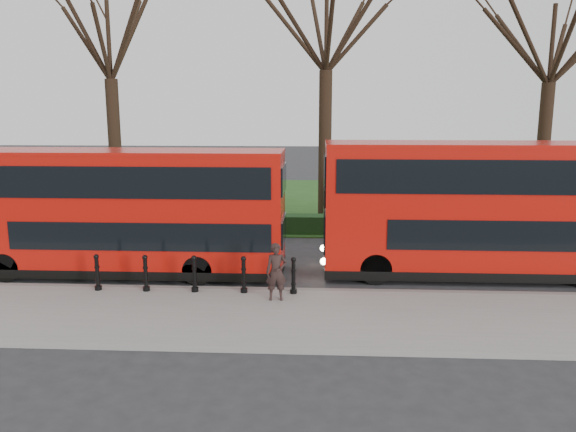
# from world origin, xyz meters

# --- Properties ---
(ground) EXTENTS (120.00, 120.00, 0.00)m
(ground) POSITION_xyz_m (0.00, 0.00, 0.00)
(ground) COLOR #28282B
(ground) RESTS_ON ground
(pavement) EXTENTS (60.00, 4.00, 0.15)m
(pavement) POSITION_xyz_m (0.00, -3.00, 0.07)
(pavement) COLOR gray
(pavement) RESTS_ON ground
(kerb) EXTENTS (60.00, 0.25, 0.16)m
(kerb) POSITION_xyz_m (0.00, -1.00, 0.07)
(kerb) COLOR slate
(kerb) RESTS_ON ground
(grass_verge) EXTENTS (60.00, 18.00, 0.06)m
(grass_verge) POSITION_xyz_m (0.00, 15.00, 0.03)
(grass_verge) COLOR #204617
(grass_verge) RESTS_ON ground
(hedge) EXTENTS (60.00, 0.90, 0.80)m
(hedge) POSITION_xyz_m (0.00, 6.80, 0.40)
(hedge) COLOR black
(hedge) RESTS_ON ground
(yellow_line_outer) EXTENTS (60.00, 0.10, 0.01)m
(yellow_line_outer) POSITION_xyz_m (0.00, -0.70, 0.01)
(yellow_line_outer) COLOR yellow
(yellow_line_outer) RESTS_ON ground
(yellow_line_inner) EXTENTS (60.00, 0.10, 0.01)m
(yellow_line_inner) POSITION_xyz_m (0.00, -0.50, 0.01)
(yellow_line_inner) COLOR yellow
(yellow_line_inner) RESTS_ON ground
(tree_left) EXTENTS (7.65, 7.65, 11.95)m
(tree_left) POSITION_xyz_m (-8.00, 10.00, 8.69)
(tree_left) COLOR black
(tree_left) RESTS_ON ground
(tree_mid) EXTENTS (8.07, 8.07, 12.60)m
(tree_mid) POSITION_xyz_m (2.00, 10.00, 9.17)
(tree_mid) COLOR black
(tree_mid) RESTS_ON ground
(tree_right) EXTENTS (7.41, 7.41, 11.57)m
(tree_right) POSITION_xyz_m (12.00, 10.00, 8.41)
(tree_right) COLOR black
(tree_right) RESTS_ON ground
(bollard_row) EXTENTS (5.75, 0.15, 1.00)m
(bollard_row) POSITION_xyz_m (-1.79, -1.35, 0.65)
(bollard_row) COLOR black
(bollard_row) RESTS_ON pavement
(bus_lead) EXTENTS (10.01, 2.30, 3.98)m
(bus_lead) POSITION_xyz_m (-4.39, 0.74, 2.00)
(bus_lead) COLOR #B21009
(bus_lead) RESTS_ON ground
(bus_rear) EXTENTS (10.61, 2.44, 4.22)m
(bus_rear) POSITION_xyz_m (7.19, 1.12, 2.13)
(bus_rear) COLOR #B21009
(bus_rear) RESTS_ON ground
(pedestrian) EXTENTS (0.61, 0.44, 1.57)m
(pedestrian) POSITION_xyz_m (0.58, -1.91, 0.93)
(pedestrian) COLOR black
(pedestrian) RESTS_ON pavement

